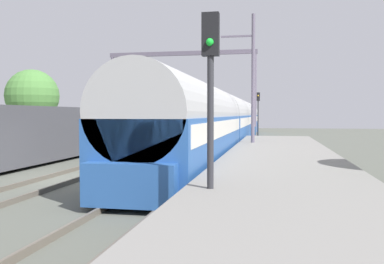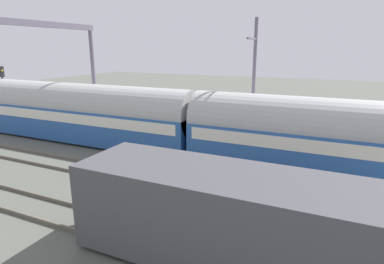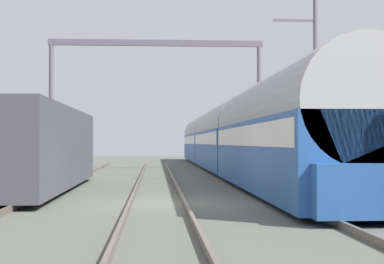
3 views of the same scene
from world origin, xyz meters
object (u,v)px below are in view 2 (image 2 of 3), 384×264
passenger_train (86,113)px  person_crossing (120,122)px  railway_signal_far (4,86)px  catenary_gantry (14,60)px  freight_car (295,233)px

passenger_train → person_crossing: size_ratio=28.44×
railway_signal_far → catenary_gantry: bearing=-121.7°
freight_car → railway_signal_far: (10.43, 25.81, 1.61)m
freight_car → catenary_gantry: 16.91m
passenger_train → catenary_gantry: bearing=168.1°
passenger_train → person_crossing: bearing=-32.6°
railway_signal_far → passenger_train: bearing=-100.0°
passenger_train → railway_signal_far: bearing=80.0°
passenger_train → railway_signal_far: size_ratio=10.27×
freight_car → person_crossing: (10.49, 13.67, -0.44)m
passenger_train → freight_car: 17.19m
passenger_train → railway_signal_far: 11.11m
person_crossing → catenary_gantry: catenary_gantry is taller
passenger_train → person_crossing: passenger_train is taller
passenger_train → railway_signal_far: railway_signal_far is taller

